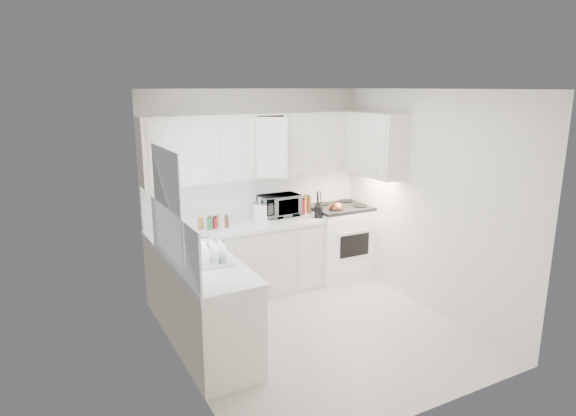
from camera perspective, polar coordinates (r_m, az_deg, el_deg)
floor at (r=5.63m, az=3.46°, el=-13.99°), size 3.20×3.20×0.00m
ceiling at (r=4.98m, az=3.91°, el=13.50°), size 3.20×3.20×0.00m
wall_back at (r=6.53m, az=-3.73°, el=2.09°), size 3.00×0.00×3.00m
wall_front at (r=3.95m, az=16.04°, el=-6.35°), size 3.00×0.00×3.00m
wall_left at (r=4.57m, az=-12.56°, el=-3.37°), size 0.00×3.20×3.20m
wall_right at (r=6.06m, az=15.83°, el=0.66°), size 0.00×3.20×3.20m
window_blinds at (r=4.84m, az=-13.62°, el=0.60°), size 0.06×0.96×1.06m
lower_cabinets_back at (r=6.35m, az=-5.70°, el=-6.28°), size 2.22×0.60×0.90m
lower_cabinets_left at (r=5.14m, az=-9.40°, el=-11.43°), size 0.60×1.60×0.90m
countertop_back at (r=6.19m, az=-5.77°, el=-2.17°), size 2.24×0.64×0.05m
countertop_left at (r=4.96m, az=-9.51°, el=-6.43°), size 0.64×1.62×0.05m
backsplash_back at (r=6.54m, az=-3.68°, el=1.43°), size 2.98×0.02×0.55m
backsplash_left at (r=4.78m, az=-13.06°, el=-3.57°), size 0.02×1.60×0.55m
upper_cabinets_back at (r=6.35m, az=-3.14°, el=3.60°), size 3.00×0.33×0.80m
upper_cabinets_right at (r=6.52m, az=9.92°, el=3.68°), size 0.33×0.90×0.80m
sink at (r=5.23m, az=-10.81°, el=-3.74°), size 0.42×0.38×0.30m
stove at (r=6.98m, az=6.03°, el=-2.65°), size 0.86×0.71×1.31m
tea_kettle at (r=6.65m, az=5.60°, el=0.05°), size 0.30×0.28×0.22m
frying_pan at (r=7.12m, az=6.58°, el=0.25°), size 0.34×0.45×0.04m
microwave at (r=6.54m, az=-1.10°, el=0.59°), size 0.53×0.31×0.35m
rice_cooker at (r=6.40m, az=-2.98°, el=-0.22°), size 0.27×0.27×0.25m
paper_towel at (r=6.50m, az=-2.94°, el=0.10°), size 0.12×0.12×0.27m
utensil_crock at (r=6.47m, az=3.54°, el=0.48°), size 0.14×0.14×0.37m
dish_rack at (r=4.85m, az=-9.11°, el=-5.15°), size 0.44×0.35×0.23m
spice_left_0 at (r=6.14m, az=-10.23°, el=-1.61°), size 0.06×0.06×0.13m
spice_left_1 at (r=6.08m, az=-9.29°, el=-1.72°), size 0.06×0.06×0.13m
spice_left_2 at (r=6.18m, az=-8.91°, el=-1.44°), size 0.06×0.06×0.13m
spice_left_3 at (r=6.12m, az=-7.96°, el=-1.55°), size 0.06×0.06×0.13m
spice_left_4 at (r=6.23m, az=-7.61°, el=-1.27°), size 0.06×0.06×0.13m
sauce_right_0 at (r=6.72m, az=1.31°, el=0.23°), size 0.06×0.06×0.19m
sauce_right_1 at (r=6.70m, az=1.97°, el=0.17°), size 0.06×0.06×0.19m
sauce_right_2 at (r=6.77m, az=2.12°, el=0.33°), size 0.06×0.06×0.19m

